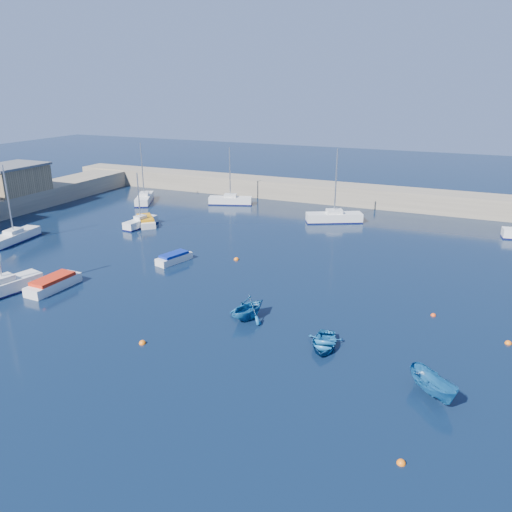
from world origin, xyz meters
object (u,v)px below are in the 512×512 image
at_px(sailboat_1, 3,287).
at_px(dinghy_center, 324,343).
at_px(sailboat_2, 14,237).
at_px(brick_shed_a, 12,180).
at_px(sailboat_6, 334,217).
at_px(dinghy_right, 433,386).
at_px(motorboat_2, 146,221).
at_px(dinghy_left, 248,307).
at_px(sailboat_3, 141,222).
at_px(motorboat_1, 174,258).
at_px(sailboat_4, 144,199).
at_px(sailboat_5, 230,200).
at_px(motorboat_0, 53,283).

distance_m(sailboat_1, dinghy_center, 26.50).
bearing_deg(sailboat_2, sailboat_1, -51.92).
relative_size(brick_shed_a, sailboat_6, 0.89).
distance_m(sailboat_1, dinghy_right, 33.40).
height_order(brick_shed_a, sailboat_1, sailboat_1).
height_order(brick_shed_a, sailboat_6, sailboat_6).
xyz_separation_m(sailboat_2, motorboat_2, (8.86, 11.57, -0.09)).
distance_m(dinghy_center, dinghy_left, 6.59).
bearing_deg(dinghy_center, dinghy_left, 155.11).
bearing_deg(sailboat_1, motorboat_2, 107.14).
distance_m(sailboat_3, motorboat_1, 13.87).
xyz_separation_m(sailboat_2, dinghy_center, (37.23, -8.75, -0.21)).
distance_m(motorboat_1, dinghy_right, 27.97).
distance_m(sailboat_3, sailboat_6, 23.58).
distance_m(sailboat_6, dinghy_right, 36.43).
height_order(motorboat_2, dinghy_right, dinghy_right).
xyz_separation_m(dinghy_center, dinghy_left, (-6.29, 1.89, 0.55)).
bearing_deg(sailboat_2, sailboat_3, 42.49).
bearing_deg(sailboat_6, sailboat_4, 63.57).
relative_size(sailboat_4, sailboat_6, 0.94).
distance_m(motorboat_2, dinghy_right, 42.21).
bearing_deg(sailboat_6, sailboat_2, 99.15).
height_order(sailboat_2, sailboat_4, sailboat_4).
relative_size(sailboat_5, dinghy_center, 2.40).
bearing_deg(sailboat_6, brick_shed_a, 77.81).
height_order(dinghy_center, dinghy_left, dinghy_left).
distance_m(sailboat_4, motorboat_2, 12.22).
xyz_separation_m(brick_shed_a, sailboat_1, (22.44, -21.42, -3.49)).
relative_size(sailboat_1, dinghy_left, 2.40).
height_order(motorboat_0, dinghy_center, motorboat_0).
bearing_deg(sailboat_5, sailboat_3, 143.79).
xyz_separation_m(brick_shed_a, sailboat_5, (25.15, 14.65, -3.51)).
bearing_deg(motorboat_1, dinghy_left, -19.81).
bearing_deg(motorboat_0, sailboat_2, 151.02).
height_order(sailboat_5, motorboat_1, sailboat_5).
xyz_separation_m(sailboat_4, sailboat_6, (27.95, 0.44, 0.06)).
height_order(brick_shed_a, dinghy_center, brick_shed_a).
height_order(sailboat_1, sailboat_4, sailboat_4).
bearing_deg(dinghy_left, sailboat_4, 153.01).
relative_size(sailboat_2, dinghy_left, 2.46).
height_order(sailboat_4, motorboat_1, sailboat_4).
height_order(sailboat_4, sailboat_6, sailboat_6).
relative_size(sailboat_4, dinghy_center, 2.53).
distance_m(dinghy_left, dinghy_right, 14.05).
bearing_deg(dinghy_left, sailboat_1, -152.19).
relative_size(sailboat_3, dinghy_center, 1.94).
height_order(sailboat_5, dinghy_right, sailboat_5).
height_order(brick_shed_a, sailboat_4, sailboat_4).
bearing_deg(motorboat_1, sailboat_3, 154.83).
xyz_separation_m(sailboat_2, sailboat_3, (8.92, 10.52, -0.02)).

